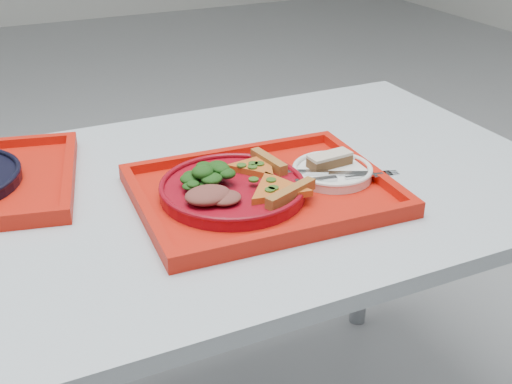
{
  "coord_description": "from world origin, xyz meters",
  "views": [
    {
      "loc": [
        -0.25,
        -1.01,
        1.3
      ],
      "look_at": [
        0.17,
        -0.11,
        0.78
      ],
      "focal_mm": 45.0,
      "sensor_mm": 36.0,
      "label": 1
    }
  ],
  "objects": [
    {
      "name": "table",
      "position": [
        0.0,
        0.0,
        0.68
      ],
      "size": [
        1.6,
        0.8,
        0.75
      ],
      "color": "#AAB3BF",
      "rests_on": "ground"
    },
    {
      "name": "tray_main",
      "position": [
        0.2,
        -0.08,
        0.76
      ],
      "size": [
        0.46,
        0.37,
        0.01
      ],
      "primitive_type": "cube",
      "rotation": [
        0.0,
        0.0,
        -0.04
      ],
      "color": "red",
      "rests_on": "table"
    },
    {
      "name": "dinner_plate",
      "position": [
        0.14,
        -0.07,
        0.77
      ],
      "size": [
        0.26,
        0.26,
        0.02
      ],
      "primitive_type": "cylinder",
      "color": "maroon",
      "rests_on": "tray_main"
    },
    {
      "name": "side_plate",
      "position": [
        0.34,
        -0.08,
        0.77
      ],
      "size": [
        0.15,
        0.15,
        0.01
      ],
      "primitive_type": "cylinder",
      "color": "white",
      "rests_on": "tray_main"
    },
    {
      "name": "pizza_slice_a",
      "position": [
        0.2,
        -0.12,
        0.79
      ],
      "size": [
        0.15,
        0.16,
        0.02
      ],
      "primitive_type": null,
      "rotation": [
        0.0,
        0.0,
        1.96
      ],
      "color": "orange",
      "rests_on": "dinner_plate"
    },
    {
      "name": "pizza_slice_b",
      "position": [
        0.21,
        -0.03,
        0.79
      ],
      "size": [
        0.13,
        0.11,
        0.02
      ],
      "primitive_type": null,
      "rotation": [
        0.0,
        0.0,
        3.29
      ],
      "color": "orange",
      "rests_on": "dinner_plate"
    },
    {
      "name": "salad_heap",
      "position": [
        0.1,
        -0.03,
        0.8
      ],
      "size": [
        0.09,
        0.08,
        0.05
      ],
      "primitive_type": "ellipsoid",
      "color": "black",
      "rests_on": "dinner_plate"
    },
    {
      "name": "meat_portion",
      "position": [
        0.08,
        -0.1,
        0.79
      ],
      "size": [
        0.08,
        0.06,
        0.02
      ],
      "primitive_type": "ellipsoid",
      "color": "brown",
      "rests_on": "dinner_plate"
    },
    {
      "name": "dessert_bar",
      "position": [
        0.35,
        -0.06,
        0.79
      ],
      "size": [
        0.09,
        0.04,
        0.02
      ],
      "rotation": [
        0.0,
        0.0,
        0.08
      ],
      "color": "#4A2B18",
      "rests_on": "side_plate"
    },
    {
      "name": "knife",
      "position": [
        0.34,
        -0.1,
        0.78
      ],
      "size": [
        0.17,
        0.09,
        0.01
      ],
      "primitive_type": "cube",
      "rotation": [
        0.0,
        0.0,
        -0.44
      ],
      "color": "silver",
      "rests_on": "side_plate"
    },
    {
      "name": "fork",
      "position": [
        0.34,
        -0.12,
        0.78
      ],
      "size": [
        0.19,
        0.06,
        0.01
      ],
      "primitive_type": "cube",
      "rotation": [
        0.0,
        0.0,
        -0.21
      ],
      "color": "silver",
      "rests_on": "side_plate"
    }
  ]
}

